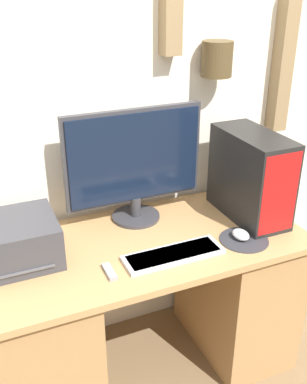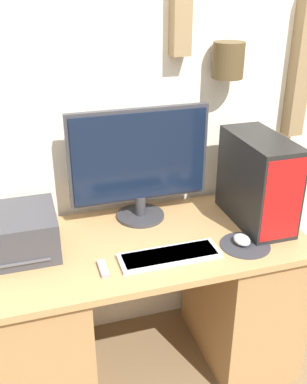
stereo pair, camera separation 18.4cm
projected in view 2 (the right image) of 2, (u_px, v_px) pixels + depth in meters
The scene contains 9 objects.
wall_back at pixel (121, 79), 1.99m from camera, with size 6.40×0.19×2.70m.
desk at pixel (147, 306), 2.09m from camera, with size 1.38×0.65×0.74m.
monitor at pixel (140, 161), 2.00m from camera, with size 0.64×0.22×0.52m.
keyboard at pixel (170, 256), 1.81m from camera, with size 0.41×0.13×0.02m.
mousepad at pixel (245, 245), 1.90m from camera, with size 0.21×0.21×0.00m.
mouse at pixel (242, 240), 1.90m from camera, with size 0.07×0.09×0.04m.
computer_tower at pixel (258, 181), 2.01m from camera, with size 0.20×0.43×0.40m.
printer at pixel (20, 233), 1.83m from camera, with size 0.30×0.31×0.17m.
remote_control at pixel (103, 269), 1.74m from camera, with size 0.03×0.11×0.02m.
Camera 2 is at (-0.46, -1.26, 1.77)m, focal length 42.00 mm.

